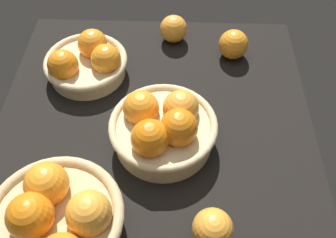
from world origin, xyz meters
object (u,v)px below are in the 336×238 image
(basket_near_left, at_px, (87,62))
(loose_orange_front_gap, at_px, (174,29))
(loose_orange_back_gap, at_px, (213,229))
(basket_near_right, at_px, (56,220))
(loose_orange_side_gap, at_px, (233,44))
(basket_center, at_px, (163,128))

(basket_near_left, distance_m, loose_orange_front_gap, 0.25)
(loose_orange_back_gap, bearing_deg, basket_near_right, -90.38)
(basket_near_right, height_order, loose_orange_side_gap, basket_near_right)
(basket_center, relative_size, loose_orange_side_gap, 2.99)
(basket_center, distance_m, loose_orange_back_gap, 0.23)
(basket_near_right, bearing_deg, basket_near_left, -177.59)
(basket_near_left, xyz_separation_m, loose_orange_back_gap, (0.41, 0.29, -0.00))
(basket_near_left, bearing_deg, loose_orange_side_gap, 102.36)
(basket_near_left, xyz_separation_m, basket_center, (0.20, 0.20, 0.01))
(basket_near_left, distance_m, basket_near_right, 0.41)
(loose_orange_side_gap, bearing_deg, loose_orange_front_gap, -111.05)
(basket_near_right, relative_size, loose_orange_back_gap, 3.39)
(basket_near_right, bearing_deg, loose_orange_back_gap, 89.62)
(basket_near_left, relative_size, basket_near_right, 0.82)
(basket_near_right, xyz_separation_m, loose_orange_back_gap, (0.00, 0.28, -0.01))
(basket_center, bearing_deg, basket_near_left, -136.06)
(basket_center, distance_m, loose_orange_side_gap, 0.33)
(basket_near_left, xyz_separation_m, loose_orange_front_gap, (-0.14, 0.21, -0.00))
(loose_orange_back_gap, bearing_deg, basket_center, -155.22)
(basket_near_right, xyz_separation_m, loose_orange_front_gap, (-0.55, 0.19, -0.01))
(basket_near_left, distance_m, loose_orange_back_gap, 0.51)
(basket_near_right, height_order, loose_orange_back_gap, basket_near_right)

